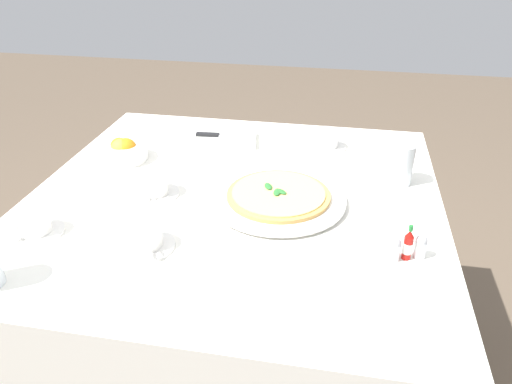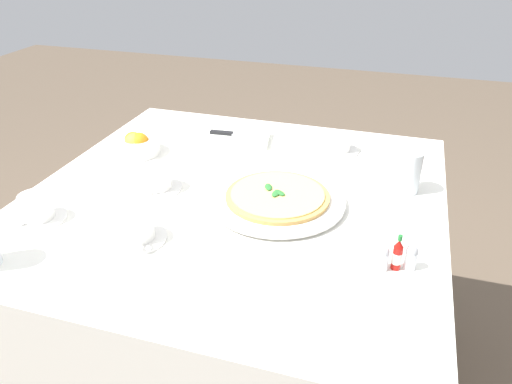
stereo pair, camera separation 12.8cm
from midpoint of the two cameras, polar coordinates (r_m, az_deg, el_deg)
ground_plane at (r=1.78m, az=-4.19°, el=-21.04°), size 8.00×8.00×0.00m
dining_table at (r=1.38m, az=-5.07°, el=-5.16°), size 1.08×1.08×0.72m
pizza_plate at (r=1.26m, az=-0.28°, el=-0.90°), size 0.35×0.35×0.02m
pizza at (r=1.25m, az=-0.28°, el=-0.35°), size 0.27×0.27×0.02m
coffee_cup_near_right at (r=1.13m, az=-15.93°, el=-5.12°), size 0.13×0.13×0.06m
coffee_cup_left_edge at (r=1.57m, az=5.74°, el=5.97°), size 0.13×0.13×0.06m
coffee_cup_center_back at (r=1.33m, az=-14.51°, el=0.80°), size 0.13×0.13×0.07m
coffee_cup_far_left at (r=1.27m, az=-27.12°, el=-3.22°), size 0.13×0.13×0.07m
water_glass_right_edge at (r=1.38m, az=13.87°, el=2.86°), size 0.07×0.07×0.11m
napkin_folded at (r=1.62m, az=-6.20°, el=6.02°), size 0.24×0.17×0.02m
dinner_knife at (r=1.62m, az=-6.13°, el=6.47°), size 0.20×0.03×0.01m
citrus_bowl at (r=1.56m, az=-17.50°, el=4.51°), size 0.15×0.15×0.07m
hot_sauce_bottle at (r=1.08m, az=13.98°, el=-6.09°), size 0.02×0.02×0.08m
salt_shaker at (r=1.10m, az=15.36°, el=-6.30°), size 0.03×0.03×0.06m
pepper_shaker at (r=1.08m, az=12.44°, el=-6.67°), size 0.03×0.03×0.06m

